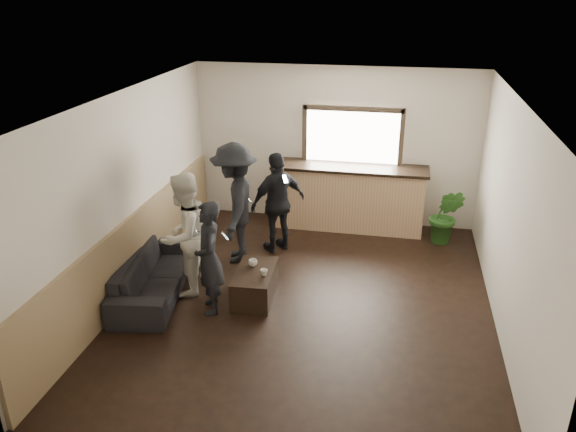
% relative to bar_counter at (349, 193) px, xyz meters
% --- Properties ---
extents(ground, '(5.00, 6.00, 0.01)m').
position_rel_bar_counter_xyz_m(ground, '(-0.30, -2.70, -0.64)').
color(ground, black).
extents(room_shell, '(5.01, 6.01, 2.80)m').
position_rel_bar_counter_xyz_m(room_shell, '(-1.04, -2.70, 0.83)').
color(room_shell, silver).
rests_on(room_shell, ground).
extents(bar_counter, '(2.70, 0.68, 2.13)m').
position_rel_bar_counter_xyz_m(bar_counter, '(0.00, 0.00, 0.00)').
color(bar_counter, tan).
rests_on(bar_counter, ground).
extents(sofa, '(1.08, 2.09, 0.58)m').
position_rel_bar_counter_xyz_m(sofa, '(-2.45, -2.88, -0.35)').
color(sofa, black).
rests_on(sofa, ground).
extents(coffee_table, '(0.57, 0.96, 0.42)m').
position_rel_bar_counter_xyz_m(coffee_table, '(-1.02, -2.71, -0.43)').
color(coffee_table, black).
rests_on(coffee_table, ground).
extents(cup_a, '(0.14, 0.14, 0.10)m').
position_rel_bar_counter_xyz_m(cup_a, '(-1.08, -2.57, -0.18)').
color(cup_a, silver).
rests_on(cup_a, coffee_table).
extents(cup_b, '(0.10, 0.10, 0.09)m').
position_rel_bar_counter_xyz_m(cup_b, '(-0.86, -2.81, -0.18)').
color(cup_b, silver).
rests_on(cup_b, coffee_table).
extents(potted_plant, '(0.63, 0.55, 0.98)m').
position_rel_bar_counter_xyz_m(potted_plant, '(1.67, -0.36, -0.15)').
color(potted_plant, '#2D6623').
rests_on(potted_plant, ground).
extents(person_a, '(0.56, 0.67, 1.55)m').
position_rel_bar_counter_xyz_m(person_a, '(-1.52, -3.13, 0.14)').
color(person_a, black).
rests_on(person_a, ground).
extents(person_b, '(0.90, 1.02, 1.77)m').
position_rel_bar_counter_xyz_m(person_b, '(-2.00, -2.72, 0.24)').
color(person_b, silver).
rests_on(person_b, ground).
extents(person_c, '(0.94, 1.34, 1.90)m').
position_rel_bar_counter_xyz_m(person_c, '(-1.60, -1.62, 0.31)').
color(person_c, black).
rests_on(person_c, ground).
extents(person_d, '(0.98, 0.96, 1.66)m').
position_rel_bar_counter_xyz_m(person_d, '(-1.03, -1.15, 0.19)').
color(person_d, black).
rests_on(person_d, ground).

